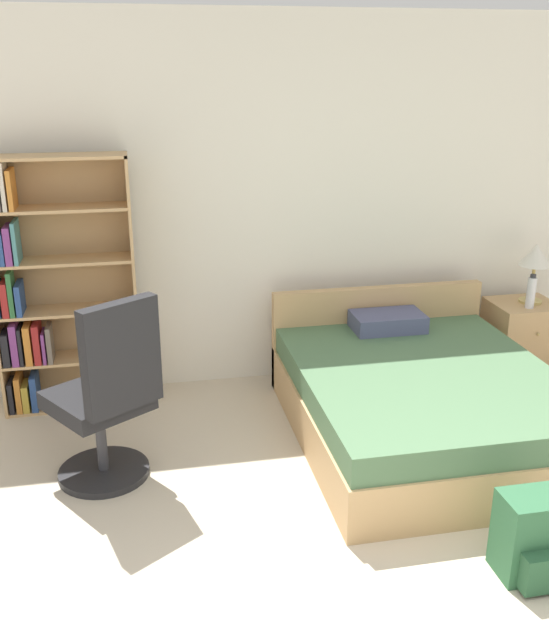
{
  "coord_description": "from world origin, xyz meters",
  "views": [
    {
      "loc": [
        -0.99,
        -1.7,
        2.25
      ],
      "look_at": [
        -0.25,
        1.98,
        0.89
      ],
      "focal_mm": 40.0,
      "sensor_mm": 36.0,
      "label": 1
    }
  ],
  "objects_px": {
    "bookshelf": "(47,290)",
    "bed": "(420,398)",
    "nightstand": "(520,337)",
    "table_lamp": "(536,258)",
    "water_bottle": "(531,292)",
    "backpack_green": "(533,538)",
    "office_chair": "(107,400)"
  },
  "relations": [
    {
      "from": "bookshelf",
      "to": "bed",
      "type": "distance_m",
      "value": 2.53
    },
    {
      "from": "office_chair",
      "to": "nightstand",
      "type": "relative_size",
      "value": 2.02
    },
    {
      "from": "backpack_green",
      "to": "bed",
      "type": "bearing_deg",
      "value": 89.7
    },
    {
      "from": "backpack_green",
      "to": "nightstand",
      "type": "bearing_deg",
      "value": 62.13
    },
    {
      "from": "office_chair",
      "to": "table_lamp",
      "type": "distance_m",
      "value": 3.27
    },
    {
      "from": "bed",
      "to": "office_chair",
      "type": "distance_m",
      "value": 1.95
    },
    {
      "from": "backpack_green",
      "to": "water_bottle",
      "type": "bearing_deg",
      "value": 61.47
    },
    {
      "from": "nightstand",
      "to": "table_lamp",
      "type": "relative_size",
      "value": 1.24
    },
    {
      "from": "water_bottle",
      "to": "backpack_green",
      "type": "height_order",
      "value": "water_bottle"
    },
    {
      "from": "office_chair",
      "to": "backpack_green",
      "type": "relative_size",
      "value": 2.75
    },
    {
      "from": "nightstand",
      "to": "table_lamp",
      "type": "bearing_deg",
      "value": 10.86
    },
    {
      "from": "nightstand",
      "to": "water_bottle",
      "type": "height_order",
      "value": "water_bottle"
    },
    {
      "from": "office_chair",
      "to": "water_bottle",
      "type": "height_order",
      "value": "office_chair"
    },
    {
      "from": "bed",
      "to": "nightstand",
      "type": "xyz_separation_m",
      "value": [
        1.13,
        0.77,
        0.03
      ]
    },
    {
      "from": "nightstand",
      "to": "water_bottle",
      "type": "xyz_separation_m",
      "value": [
        -0.03,
        -0.11,
        0.4
      ]
    },
    {
      "from": "office_chair",
      "to": "backpack_green",
      "type": "distance_m",
      "value": 2.27
    },
    {
      "from": "bookshelf",
      "to": "table_lamp",
      "type": "height_order",
      "value": "bookshelf"
    },
    {
      "from": "water_bottle",
      "to": "bed",
      "type": "bearing_deg",
      "value": -148.88
    },
    {
      "from": "nightstand",
      "to": "backpack_green",
      "type": "distance_m",
      "value": 2.44
    },
    {
      "from": "bookshelf",
      "to": "backpack_green",
      "type": "relative_size",
      "value": 4.2
    },
    {
      "from": "bookshelf",
      "to": "nightstand",
      "type": "height_order",
      "value": "bookshelf"
    },
    {
      "from": "bookshelf",
      "to": "backpack_green",
      "type": "distance_m",
      "value": 3.28
    },
    {
      "from": "bookshelf",
      "to": "water_bottle",
      "type": "xyz_separation_m",
      "value": [
        3.4,
        -0.2,
        -0.16
      ]
    },
    {
      "from": "nightstand",
      "to": "table_lamp",
      "type": "xyz_separation_m",
      "value": [
        0.05,
        0.01,
        0.62
      ]
    },
    {
      "from": "office_chair",
      "to": "table_lamp",
      "type": "bearing_deg",
      "value": 17.62
    },
    {
      "from": "office_chair",
      "to": "nightstand",
      "type": "height_order",
      "value": "office_chair"
    },
    {
      "from": "table_lamp",
      "to": "water_bottle",
      "type": "relative_size",
      "value": 1.76
    },
    {
      "from": "nightstand",
      "to": "office_chair",
      "type": "bearing_deg",
      "value": -162.28
    },
    {
      "from": "bookshelf",
      "to": "water_bottle",
      "type": "height_order",
      "value": "bookshelf"
    },
    {
      "from": "bookshelf",
      "to": "backpack_green",
      "type": "bearing_deg",
      "value": -44.42
    },
    {
      "from": "water_bottle",
      "to": "backpack_green",
      "type": "relative_size",
      "value": 0.63
    },
    {
      "from": "bookshelf",
      "to": "office_chair",
      "type": "height_order",
      "value": "bookshelf"
    }
  ]
}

